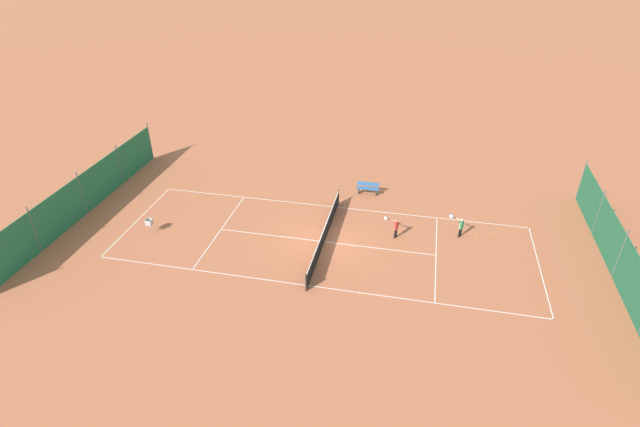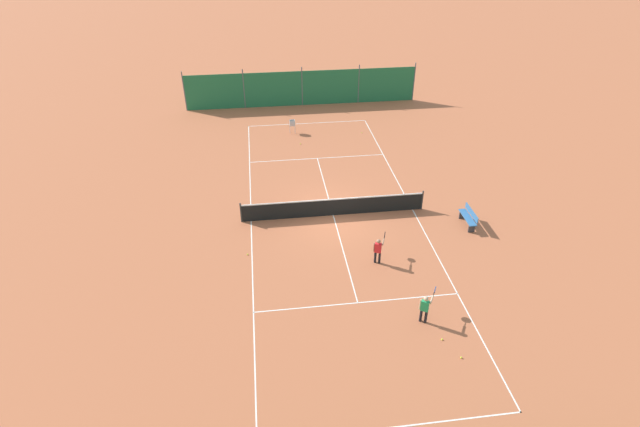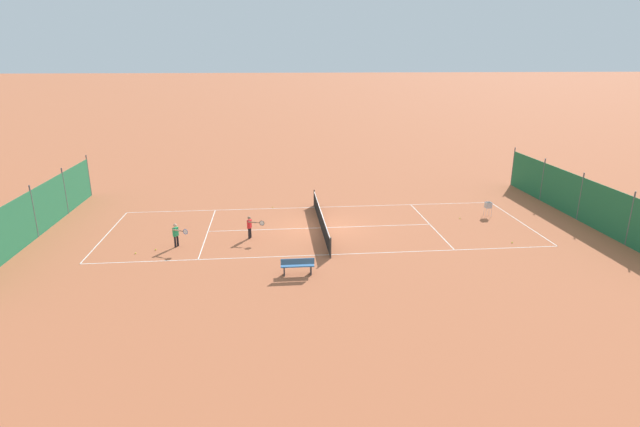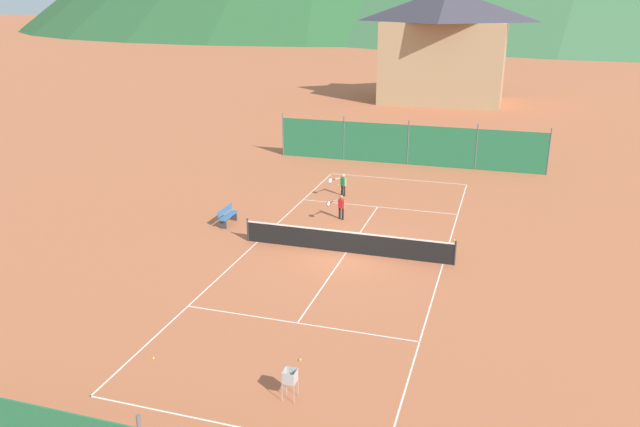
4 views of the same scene
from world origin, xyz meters
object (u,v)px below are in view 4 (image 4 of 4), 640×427
object	(u,v)px
tennis_ball_far_corner	(300,360)
tennis_ball_alley_right	(340,189)
tennis_net	(346,242)
alpine_chalet	(445,44)
tennis_ball_near_corner	(153,358)
tennis_ball_service_box	(338,185)
ball_hopper	(290,378)
tennis_ball_by_net_left	(454,240)
player_far_service	(342,183)
courtside_bench	(227,215)
player_near_baseline	(341,205)

from	to	relation	value
tennis_ball_far_corner	tennis_ball_alley_right	bearing A→B (deg)	101.39
tennis_ball_alley_right	tennis_ball_far_corner	bearing A→B (deg)	-78.61
tennis_net	alpine_chalet	bearing A→B (deg)	91.31
tennis_ball_alley_right	tennis_ball_near_corner	xyz separation A→B (m)	(-0.79, -18.47, 0.00)
tennis_ball_service_box	ball_hopper	bearing A→B (deg)	-78.07
tennis_ball_service_box	alpine_chalet	bearing A→B (deg)	86.40
tennis_ball_by_net_left	tennis_ball_service_box	distance (m)	10.05
tennis_ball_service_box	tennis_ball_near_corner	size ratio (longest dim) A/B	1.00
tennis_net	alpine_chalet	size ratio (longest dim) A/B	0.71
tennis_ball_alley_right	ball_hopper	world-z (taller)	ball_hopper
player_far_service	tennis_ball_alley_right	xyz separation A→B (m)	(-0.39, 1.02, -0.69)
player_far_service	alpine_chalet	world-z (taller)	alpine_chalet
tennis_net	player_far_service	world-z (taller)	player_far_service
courtside_bench	player_near_baseline	bearing A→B (deg)	24.35
player_near_baseline	ball_hopper	xyz separation A→B (m)	(2.54, -14.35, -0.07)
tennis_net	tennis_ball_near_corner	bearing A→B (deg)	-109.41
tennis_ball_near_corner	courtside_bench	world-z (taller)	courtside_bench
tennis_ball_near_corner	alpine_chalet	world-z (taller)	alpine_chalet
tennis_ball_near_corner	courtside_bench	size ratio (longest dim) A/B	0.04
tennis_ball_by_net_left	alpine_chalet	world-z (taller)	alpine_chalet
tennis_ball_service_box	tennis_ball_alley_right	bearing A→B (deg)	-66.68
tennis_ball_near_corner	tennis_ball_alley_right	bearing A→B (deg)	87.55
tennis_net	tennis_ball_near_corner	distance (m)	10.37
ball_hopper	tennis_ball_service_box	bearing A→B (deg)	101.93
player_far_service	tennis_ball_near_corner	xyz separation A→B (m)	(-1.18, -17.45, -0.69)
tennis_ball_by_net_left	ball_hopper	size ratio (longest dim) A/B	0.07
alpine_chalet	tennis_ball_service_box	bearing A→B (deg)	-93.60
player_far_service	ball_hopper	bearing A→B (deg)	-79.20
player_near_baseline	alpine_chalet	bearing A→B (deg)	89.44
tennis_ball_by_net_left	tennis_ball_near_corner	bearing A→B (deg)	-121.76
player_near_baseline	ball_hopper	size ratio (longest dim) A/B	1.39
tennis_ball_alley_right	tennis_ball_near_corner	size ratio (longest dim) A/B	1.00
tennis_ball_service_box	tennis_ball_near_corner	bearing A→B (deg)	-91.20
player_far_service	tennis_ball_alley_right	distance (m)	1.30
tennis_ball_service_box	tennis_ball_near_corner	world-z (taller)	same
tennis_ball_alley_right	tennis_ball_service_box	world-z (taller)	same
tennis_ball_far_corner	courtside_bench	distance (m)	12.51
player_near_baseline	tennis_ball_alley_right	distance (m)	4.97
player_far_service	tennis_ball_far_corner	distance (m)	16.53
tennis_net	tennis_ball_far_corner	xyz separation A→B (m)	(0.83, -8.54, -0.47)
tennis_ball_by_net_left	tennis_net	bearing A→B (deg)	-147.56
tennis_ball_near_corner	tennis_ball_far_corner	bearing A→B (deg)	16.04
alpine_chalet	tennis_ball_near_corner	bearing A→B (deg)	-92.71
tennis_ball_near_corner	ball_hopper	xyz separation A→B (m)	(4.63, -0.62, 0.62)
courtside_bench	alpine_chalet	distance (m)	41.43
tennis_ball_alley_right	tennis_ball_far_corner	distance (m)	17.60
player_near_baseline	tennis_ball_alley_right	bearing A→B (deg)	105.35
tennis_ball_service_box	tennis_net	bearing A→B (deg)	-72.45
tennis_ball_far_corner	tennis_ball_near_corner	bearing A→B (deg)	-163.96
courtside_bench	alpine_chalet	xyz separation A→B (m)	(5.37, 40.73, 5.37)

